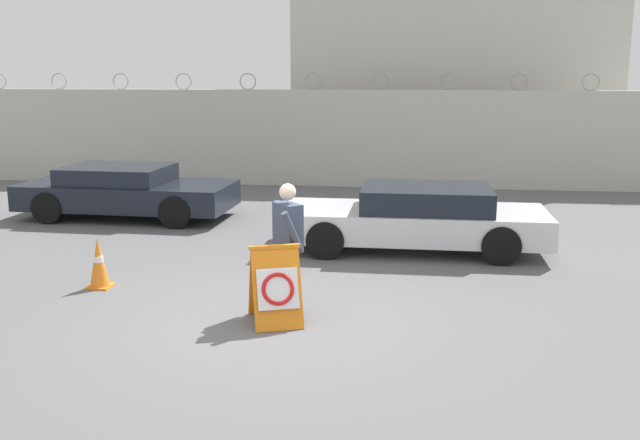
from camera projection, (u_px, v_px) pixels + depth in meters
ground_plane at (276, 320)px, 9.36m from camera, size 90.00×90.00×0.00m
perimeter_wall at (346, 138)px, 19.91m from camera, size 36.00×0.30×3.13m
building_block at (449, 70)px, 24.07m from camera, size 9.89×6.05×6.44m
barricade_sign at (276, 285)px, 9.14m from camera, size 0.84×0.93×1.03m
security_guard at (288, 240)px, 9.56m from camera, size 0.49×0.66×1.74m
traffic_cone_near at (99, 263)px, 10.68m from camera, size 0.34×0.34×0.76m
parked_car_front_coupe at (126, 191)px, 15.74m from camera, size 4.69×2.17×1.15m
parked_car_rear_sedan at (416, 217)px, 12.89m from camera, size 4.81×1.98×1.17m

